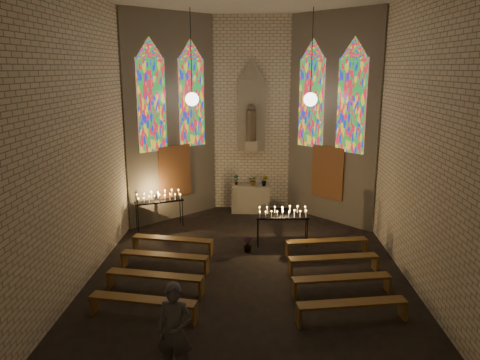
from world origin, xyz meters
name	(u,v)px	position (x,y,z in m)	size (l,w,h in m)	color
floor	(248,275)	(0.00, 0.00, 0.00)	(12.00, 12.00, 0.00)	black
room	(251,117)	(0.00, 3.37, 3.72)	(8.22, 12.43, 7.00)	beige
altar	(251,199)	(0.00, 5.45, 0.50)	(1.40, 0.60, 1.00)	#BDB39A
flower_vase_left	(236,180)	(-0.54, 5.54, 1.19)	(0.20, 0.14, 0.39)	#4C723F
flower_vase_center	(253,180)	(0.09, 5.46, 1.19)	(0.34, 0.30, 0.38)	#4C723F
flower_vase_right	(265,181)	(0.50, 5.39, 1.20)	(0.22, 0.18, 0.41)	#4C723F
aisle_flower_pot	(248,245)	(-0.04, 1.59, 0.22)	(0.24, 0.24, 0.43)	#4C723F
votive_stand_left	(159,199)	(-3.00, 3.60, 1.00)	(1.59, 1.00, 1.16)	black
votive_stand_right	(283,214)	(0.97, 2.12, 0.98)	(1.56, 0.44, 1.14)	black
pew_left_0	(173,241)	(-2.20, 1.45, 0.36)	(2.36, 0.70, 0.45)	brown
pew_right_0	(327,243)	(2.20, 1.45, 0.36)	(2.36, 0.70, 0.45)	brown
pew_left_1	(165,257)	(-2.20, 0.25, 0.36)	(2.36, 0.70, 0.45)	brown
pew_right_1	(333,260)	(2.20, 0.25, 0.36)	(2.36, 0.70, 0.45)	brown
pew_left_2	(155,277)	(-2.20, -0.95, 0.36)	(2.36, 0.70, 0.45)	brown
pew_right_2	(342,280)	(2.20, -0.95, 0.36)	(2.36, 0.70, 0.45)	brown
pew_left_3	(143,302)	(-2.20, -2.15, 0.36)	(2.36, 0.70, 0.45)	brown
pew_right_3	(352,306)	(2.20, -2.15, 0.36)	(2.36, 0.70, 0.45)	brown
visitor	(175,332)	(-1.18, -4.07, 0.87)	(0.63, 0.41, 1.73)	#4D4F57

